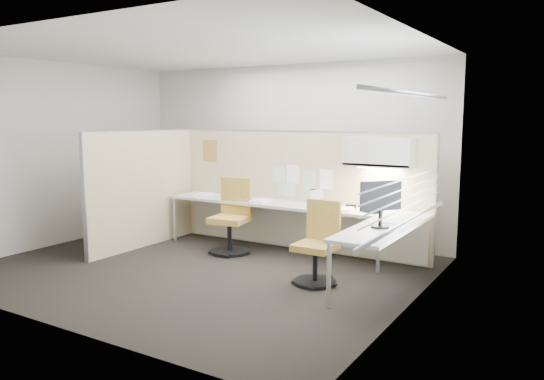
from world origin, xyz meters
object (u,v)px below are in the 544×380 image
Objects in this scene: desk at (304,216)px; chair_left at (232,219)px; chair_right at (318,245)px; monitor at (381,201)px; phone at (373,208)px.

chair_left is at bearing -167.73° from desk.
chair_right is at bearing -30.02° from chair_left.
monitor is (0.73, 0.10, 0.58)m from chair_right.
monitor reaches higher than chair_right.
chair_left is 1.83m from chair_right.
chair_left is 2.56m from monitor.
chair_right is at bearing 139.92° from monitor.
desk is at bearing 126.65° from chair_right.
desk is 4.13× the size of chair_right.
monitor is at bearing 7.78° from chair_right.
chair_right is 3.70× the size of phone.
chair_right is 1.84× the size of monitor.
monitor reaches higher than phone.
desk is at bearing 2.68° from chair_left.
chair_left is at bearing 159.76° from chair_right.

